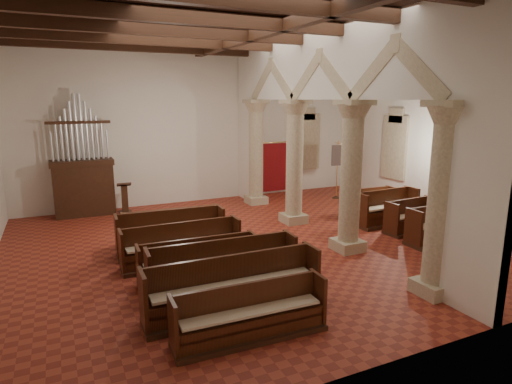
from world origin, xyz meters
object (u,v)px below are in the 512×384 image
object	(u,v)px
lectern	(125,201)
processional_banner	(337,179)
aisle_pew_0	(439,231)
nave_pew_0	(251,321)
pipe_organ	(83,177)

from	to	relation	value
lectern	processional_banner	xyz separation A→B (m)	(8.44, -1.13, 0.31)
lectern	aisle_pew_0	distance (m)	10.55
nave_pew_0	aisle_pew_0	xyz separation A→B (m)	(7.01, 2.31, 0.05)
pipe_organ	aisle_pew_0	distance (m)	11.87
processional_banner	aisle_pew_0	world-z (taller)	processional_banner
aisle_pew_0	processional_banner	bearing A→B (deg)	83.65
nave_pew_0	processional_banner	bearing A→B (deg)	49.10
processional_banner	nave_pew_0	size ratio (longest dim) A/B	0.87
lectern	nave_pew_0	xyz separation A→B (m)	(0.73, -9.47, -0.17)
pipe_organ	lectern	xyz separation A→B (m)	(1.32, -0.45, -0.88)
nave_pew_0	aisle_pew_0	size ratio (longest dim) A/B	1.34
pipe_organ	aisle_pew_0	size ratio (longest dim) A/B	2.13
lectern	processional_banner	bearing A→B (deg)	-4.76
pipe_organ	nave_pew_0	distance (m)	10.19
aisle_pew_0	pipe_organ	bearing A→B (deg)	140.19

